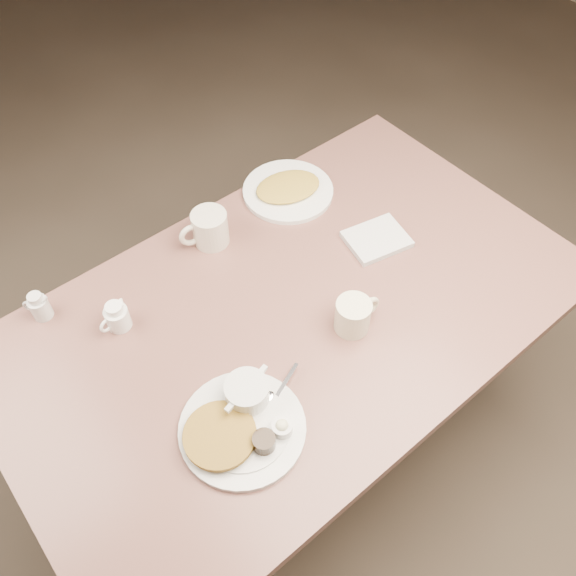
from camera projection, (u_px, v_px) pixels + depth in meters
room at (295, 85)px, 1.00m from camera, size 7.04×8.04×2.84m
diner_table at (293, 345)px, 1.65m from camera, size 1.50×0.90×0.75m
main_plate at (241, 421)px, 1.30m from camera, size 0.37×0.34×0.07m
coffee_mug_near at (354, 315)px, 1.45m from camera, size 0.13×0.10×0.09m
napkin at (377, 239)px, 1.65m from camera, size 0.19×0.16×0.02m
coffee_mug_far at (209, 229)px, 1.62m from camera, size 0.15×0.12×0.10m
creamer_left at (117, 317)px, 1.46m from camera, size 0.09×0.07×0.08m
creamer_right at (39, 306)px, 1.48m from camera, size 0.06×0.06×0.08m
hash_plate at (288, 190)px, 1.77m from camera, size 0.33×0.33×0.04m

